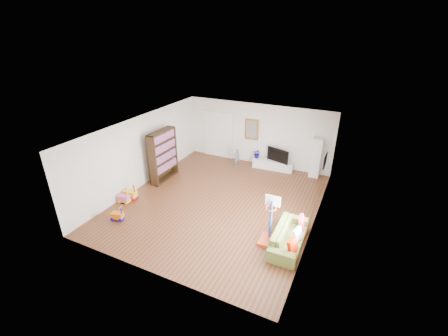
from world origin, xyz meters
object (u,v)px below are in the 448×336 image
at_px(media_console, 273,165).
at_px(sofa, 289,236).
at_px(bookshelf, 163,156).
at_px(basketball_hoop, 269,222).

relative_size(media_console, sofa, 0.88).
bearing_deg(media_console, bookshelf, -145.62).
bearing_deg(sofa, basketball_hoop, 106.48).
xyz_separation_m(sofa, basketball_hoop, (-0.56, -0.17, 0.43)).
relative_size(media_console, basketball_hoop, 1.20).
distance_m(bookshelf, basketball_hoop, 5.40).
relative_size(bookshelf, basketball_hoop, 1.42).
height_order(bookshelf, basketball_hoop, bookshelf).
relative_size(sofa, basketball_hoop, 1.36).
bearing_deg(bookshelf, basketball_hoop, -21.36).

